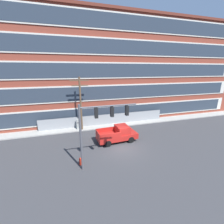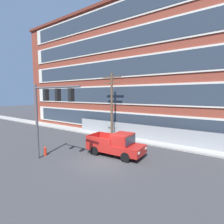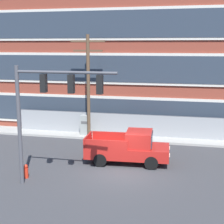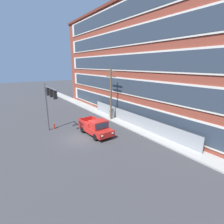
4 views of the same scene
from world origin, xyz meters
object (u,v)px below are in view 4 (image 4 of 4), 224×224
Objects in this scene: traffic_signal_mast at (49,99)px; utility_pole_near_corner at (111,92)px; fire_hydrant at (54,126)px; pickup_truck_red at (96,128)px; electrical_cabinet at (112,114)px.

utility_pole_near_corner is (-0.71, 9.37, -0.04)m from traffic_signal_mast.
utility_pole_near_corner is 10.22× the size of fire_hydrant.
traffic_signal_mast reaches higher than pickup_truck_red.
utility_pole_near_corner is at bearing 82.98° from fire_hydrant.
pickup_truck_red is 3.01× the size of electrical_cabinet.
fire_hydrant is at bearing -97.02° from utility_pole_near_corner.
electrical_cabinet is at bearing 136.85° from utility_pole_near_corner.
pickup_truck_red is 6.95m from electrical_cabinet.
pickup_truck_red reaches higher than fire_hydrant.
traffic_signal_mast is 3.55× the size of electrical_cabinet.
utility_pole_near_corner is at bearing 94.32° from traffic_signal_mast.
fire_hydrant is (-0.63, -9.02, -0.49)m from electrical_cabinet.
pickup_truck_red is 0.66× the size of utility_pole_near_corner.
fire_hydrant is (-5.11, -3.70, -0.57)m from pickup_truck_red.
utility_pole_near_corner is at bearing -43.15° from electrical_cabinet.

